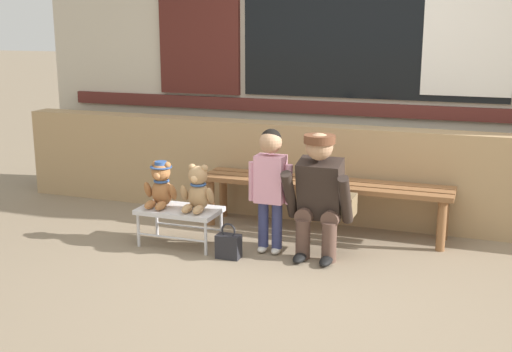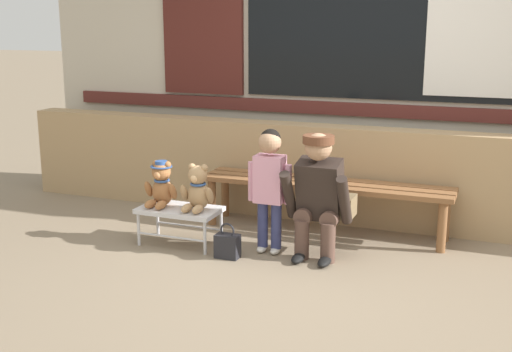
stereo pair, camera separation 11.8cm
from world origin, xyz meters
name	(u,v)px [view 1 (the left image)]	position (x,y,z in m)	size (l,w,h in m)	color
ground_plane	(314,280)	(0.00, 0.00, 0.00)	(60.00, 60.00, 0.00)	#84725B
brick_low_wall	(358,175)	(0.00, 1.43, 0.42)	(6.63, 0.25, 0.85)	tan
shop_facade	(375,17)	(0.00, 1.94, 1.77)	(6.77, 0.26, 3.53)	beige
wooden_bench_long	(324,189)	(-0.21, 1.06, 0.37)	(2.10, 0.40, 0.44)	brown
small_display_bench	(180,212)	(-1.19, 0.36, 0.27)	(0.64, 0.36, 0.30)	silver
teddy_bear_with_hat	(161,185)	(-1.35, 0.36, 0.47)	(0.28, 0.27, 0.36)	#A86B3D
teddy_bear_plain	(198,190)	(-1.03, 0.36, 0.46)	(0.28, 0.26, 0.36)	tan
child_standing	(270,177)	(-0.47, 0.44, 0.59)	(0.35, 0.18, 0.96)	navy
adult_crouching	(321,195)	(-0.09, 0.48, 0.48)	(0.50, 0.49, 0.95)	brown
handbag_on_ground	(229,246)	(-0.72, 0.21, 0.10)	(0.18, 0.11, 0.27)	#232328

